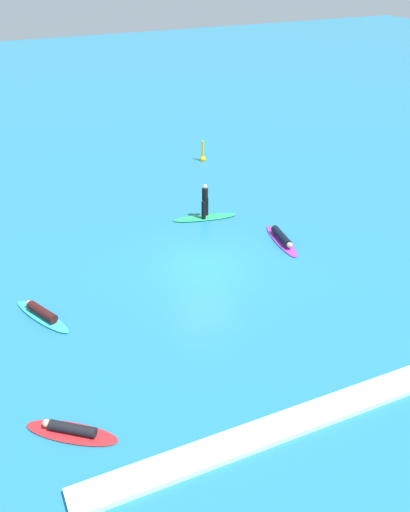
{
  "coord_description": "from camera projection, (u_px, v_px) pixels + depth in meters",
  "views": [
    {
      "loc": [
        -8.14,
        -18.04,
        12.06
      ],
      "look_at": [
        0.0,
        0.0,
        0.5
      ],
      "focal_mm": 39.27,
      "sensor_mm": 36.0,
      "label": 1
    }
  ],
  "objects": [
    {
      "name": "ground_plane",
      "position": [
        205.0,
        266.0,
        23.17
      ],
      "size": [
        120.0,
        120.0,
        0.0
      ],
      "primitive_type": "plane",
      "color": "teal",
      "rests_on": "ground"
    },
    {
      "name": "surfer_on_teal_board",
      "position": [
        42.0,
        314.0,
        20.03
      ],
      "size": [
        1.8,
        2.88,
        0.44
      ],
      "rotation": [
        0.0,
        0.0,
        2.02
      ],
      "color": "#33C6CC",
      "rests_on": "ground_plane"
    },
    {
      "name": "surfer_on_purple_board",
      "position": [
        282.0,
        238.0,
        24.94
      ],
      "size": [
        1.03,
        3.14,
        0.42
      ],
      "rotation": [
        0.0,
        0.0,
        4.58
      ],
      "color": "purple",
      "rests_on": "ground_plane"
    },
    {
      "name": "surfer_on_green_board",
      "position": [
        205.0,
        211.0,
        26.85
      ],
      "size": [
        3.19,
        1.26,
        1.77
      ],
      "rotation": [
        0.0,
        0.0,
        6.09
      ],
      "color": "#23B266",
      "rests_on": "ground_plane"
    },
    {
      "name": "surfer_on_red_board",
      "position": [
        71.0,
        431.0,
        15.42
      ],
      "size": [
        2.6,
        2.23,
        0.36
      ],
      "rotation": [
        0.0,
        0.0,
        2.49
      ],
      "color": "red",
      "rests_on": "ground_plane"
    },
    {
      "name": "marker_buoy",
      "position": [
        203.0,
        157.0,
        33.7
      ],
      "size": [
        0.37,
        0.37,
        1.32
      ],
      "color": "yellow",
      "rests_on": "ground_plane"
    },
    {
      "name": "wave_crest",
      "position": [
        331.0,
        409.0,
        16.16
      ],
      "size": [
        15.29,
        0.9,
        0.18
      ],
      "primitive_type": "cube",
      "color": "silver",
      "rests_on": "ground_plane"
    }
  ]
}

